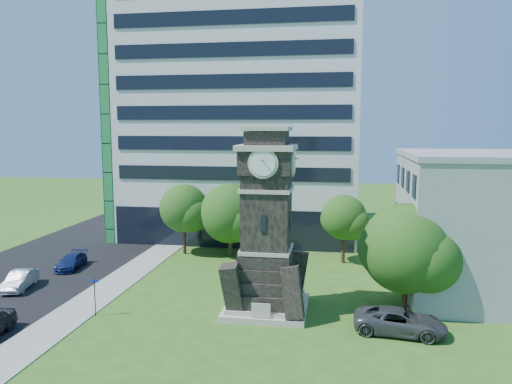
% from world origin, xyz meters
% --- Properties ---
extents(ground, '(160.00, 160.00, 0.00)m').
position_xyz_m(ground, '(0.00, 0.00, 0.00)').
color(ground, '#2A5E1A').
rests_on(ground, ground).
extents(sidewalk, '(3.00, 70.00, 0.06)m').
position_xyz_m(sidewalk, '(-9.50, 5.00, 0.03)').
color(sidewalk, gray).
rests_on(sidewalk, ground).
extents(street, '(14.00, 80.00, 0.02)m').
position_xyz_m(street, '(-18.00, 5.00, 0.01)').
color(street, black).
rests_on(street, ground).
extents(clock_tower, '(5.40, 5.40, 12.22)m').
position_xyz_m(clock_tower, '(3.00, 2.00, 5.28)').
color(clock_tower, beige).
rests_on(clock_tower, ground).
extents(office_tall, '(26.20, 15.11, 28.60)m').
position_xyz_m(office_tall, '(-3.20, 25.84, 14.22)').
color(office_tall, silver).
rests_on(office_tall, ground).
extents(office_low, '(15.20, 12.20, 10.40)m').
position_xyz_m(office_low, '(19.97, 8.00, 5.21)').
color(office_low, '#929497').
rests_on(office_low, ground).
extents(car_street_mid, '(2.26, 4.31, 1.35)m').
position_xyz_m(car_street_mid, '(-16.11, 3.36, 0.68)').
color(car_street_mid, '#A1A3A8').
rests_on(car_street_mid, ground).
extents(car_street_north, '(2.24, 4.35, 1.21)m').
position_xyz_m(car_street_north, '(-15.14, 9.06, 0.60)').
color(car_street_north, navy).
rests_on(car_street_north, ground).
extents(car_east_lot, '(5.64, 3.12, 1.49)m').
position_xyz_m(car_east_lot, '(11.37, -0.49, 0.75)').
color(car_east_lot, '#444549').
rests_on(car_east_lot, ground).
extents(park_bench, '(1.80, 0.48, 0.93)m').
position_xyz_m(park_bench, '(3.08, 0.82, 0.49)').
color(park_bench, black).
rests_on(park_bench, ground).
extents(street_sign, '(0.60, 0.06, 2.50)m').
position_xyz_m(street_sign, '(-7.85, -0.83, 1.56)').
color(street_sign, black).
rests_on(street_sign, ground).
extents(tree_nw, '(5.10, 4.64, 6.79)m').
position_xyz_m(tree_nw, '(-6.92, 15.59, 4.28)').
color(tree_nw, '#332114').
rests_on(tree_nw, ground).
extents(tree_nc, '(6.22, 5.65, 6.96)m').
position_xyz_m(tree_nc, '(-2.30, 15.34, 3.97)').
color(tree_nc, '#332114').
rests_on(tree_nc, ground).
extents(tree_ne, '(4.44, 4.04, 6.19)m').
position_xyz_m(tree_ne, '(8.21, 14.79, 4.00)').
color(tree_ne, '#332114').
rests_on(tree_ne, ground).
extents(tree_east, '(6.64, 6.04, 7.24)m').
position_xyz_m(tree_east, '(12.23, 3.61, 4.05)').
color(tree_east, '#332114').
rests_on(tree_east, ground).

